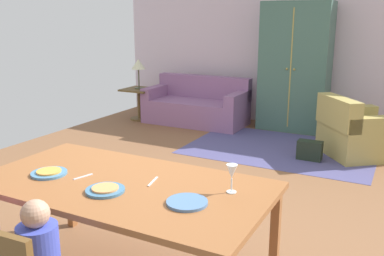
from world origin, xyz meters
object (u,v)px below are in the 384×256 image
object	(u,v)px
dining_table	(123,191)
wine_glass	(232,173)
plate_near_woman	(187,202)
couch	(197,106)
armchair	(356,133)
table_lamp	(138,65)
handbag	(310,150)
plate_near_child	(105,190)
armoire	(295,67)
plate_near_man	(49,173)
side_table	(139,100)

from	to	relation	value
dining_table	wine_glass	xyz separation A→B (m)	(0.72, 0.18, 0.19)
dining_table	plate_near_woman	world-z (taller)	plate_near_woman
couch	armchair	xyz separation A→B (m)	(2.78, -0.69, 0.02)
table_lamp	handbag	distance (m)	3.56
dining_table	armchair	xyz separation A→B (m)	(1.07, 3.80, -0.38)
wine_glass	table_lamp	bearing A→B (deg)	130.73
dining_table	plate_near_child	size ratio (longest dim) A/B	7.98
table_lamp	armoire	bearing A→B (deg)	12.57
plate_near_woman	couch	size ratio (longest dim) A/B	0.14
dining_table	armchair	world-z (taller)	armchair
armoire	table_lamp	xyz separation A→B (m)	(-2.70, -0.60, -0.04)
plate_near_child	armoire	world-z (taller)	armoire
dining_table	table_lamp	xyz separation A→B (m)	(-2.77, 4.23, 0.31)
plate_near_man	handbag	distance (m)	3.68
armoire	table_lamp	bearing A→B (deg)	-167.43
couch	handbag	bearing A→B (deg)	-27.04
dining_table	plate_near_man	bearing A→B (deg)	-167.67
wine_glass	armchair	bearing A→B (deg)	84.44
plate_near_woman	handbag	distance (m)	3.49
plate_near_man	armchair	distance (m)	4.26
armchair	wine_glass	bearing A→B (deg)	-95.56
plate_near_child	armoire	distance (m)	5.02
dining_table	plate_near_man	size ratio (longest dim) A/B	7.98
dining_table	wine_glass	bearing A→B (deg)	14.07
plate_near_child	couch	distance (m)	4.99
wine_glass	plate_near_woman	bearing A→B (deg)	-121.21
dining_table	plate_near_child	xyz separation A→B (m)	(0.00, -0.18, 0.07)
dining_table	armchair	bearing A→B (deg)	74.25
wine_glass	couch	world-z (taller)	wine_glass
plate_near_child	dining_table	bearing A→B (deg)	90.00
plate_near_man	plate_near_woman	distance (m)	1.10
wine_glass	armchair	xyz separation A→B (m)	(0.35, 3.62, -0.57)
plate_near_child	couch	size ratio (longest dim) A/B	0.14
armchair	table_lamp	world-z (taller)	table_lamp
handbag	wine_glass	bearing A→B (deg)	-87.18
dining_table	plate_near_child	bearing A→B (deg)	-90.00
dining_table	wine_glass	world-z (taller)	wine_glass
plate_near_child	couch	world-z (taller)	couch
armchair	side_table	distance (m)	3.86
plate_near_child	wine_glass	bearing A→B (deg)	26.62
plate_near_child	wine_glass	xyz separation A→B (m)	(0.72, 0.36, 0.12)
plate_near_man	wine_glass	xyz separation A→B (m)	(1.27, 0.30, 0.12)
side_table	handbag	xyz separation A→B (m)	(3.33, -0.90, -0.25)
plate_near_man	armchair	size ratio (longest dim) A/B	0.21
armoire	armchair	bearing A→B (deg)	-42.28
plate_near_man	plate_near_woman	xyz separation A→B (m)	(1.10, 0.02, 0.00)
couch	handbag	distance (m)	2.55
wine_glass	couch	size ratio (longest dim) A/B	0.10
dining_table	handbag	world-z (taller)	dining_table
armoire	table_lamp	size ratio (longest dim) A/B	3.89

